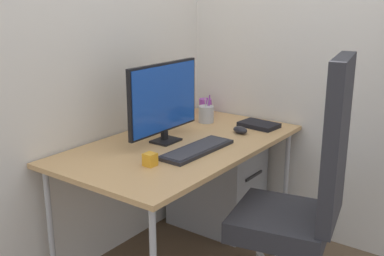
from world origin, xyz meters
name	(u,v)px	position (x,y,z in m)	size (l,w,h in m)	color
wall_back	(120,18)	(0.00, 0.44, 1.40)	(2.41, 0.04, 2.80)	silver
wall_side_right	(270,16)	(0.75, -0.14, 1.40)	(0.04, 1.79, 2.80)	silver
desk	(182,149)	(0.00, 0.00, 0.69)	(1.43, 0.81, 0.73)	tan
office_chair	(305,190)	(0.05, -0.72, 0.61)	(0.60, 0.59, 1.27)	black
filing_cabinet	(216,183)	(0.49, 0.08, 0.30)	(0.40, 0.57, 0.60)	#9EA0A5
monitor	(164,99)	(-0.04, 0.09, 0.97)	(0.55, 0.12, 0.44)	black
keyboard	(197,149)	(-0.08, -0.16, 0.74)	(0.48, 0.17, 0.02)	black
mouse	(240,130)	(0.34, -0.18, 0.75)	(0.06, 0.10, 0.04)	black
pen_holder	(206,114)	(0.43, 0.13, 0.79)	(0.10, 0.10, 0.18)	#B2B5BA
notebook	(259,125)	(0.54, -0.20, 0.75)	(0.15, 0.23, 0.03)	black
coffee_mug	(205,106)	(0.61, 0.26, 0.79)	(0.12, 0.08, 0.11)	purple
desk_clamp_accessory	(150,160)	(-0.38, -0.10, 0.76)	(0.06, 0.06, 0.06)	orange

